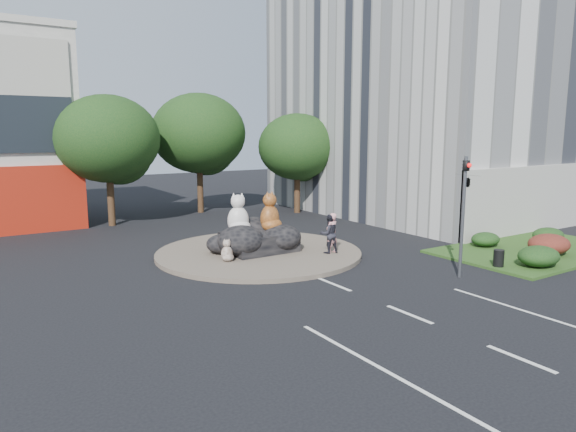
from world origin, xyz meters
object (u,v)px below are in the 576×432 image
at_px(pedestrian_dark, 329,234).
at_px(litter_bin, 499,258).
at_px(kitten_white, 291,241).
at_px(pedestrian_pink, 332,233).
at_px(kitten_calico, 227,250).
at_px(cat_tabby, 270,211).
at_px(cat_white, 238,213).

height_order(pedestrian_dark, litter_bin, pedestrian_dark).
bearing_deg(pedestrian_dark, kitten_white, -46.37).
bearing_deg(pedestrian_pink, kitten_calico, -28.95).
height_order(cat_tabby, litter_bin, cat_tabby).
relative_size(cat_tabby, pedestrian_dark, 1.06).
xyz_separation_m(cat_tabby, pedestrian_pink, (2.10, -2.26, -0.93)).
xyz_separation_m(kitten_white, pedestrian_dark, (1.08, -1.70, 0.51)).
relative_size(cat_white, kitten_white, 2.32).
height_order(cat_white, kitten_calico, cat_white).
bearing_deg(kitten_calico, pedestrian_pink, 6.68).
relative_size(kitten_calico, pedestrian_dark, 0.55).
distance_m(cat_tabby, kitten_white, 1.79).
relative_size(pedestrian_dark, litter_bin, 2.53).
bearing_deg(pedestrian_dark, cat_tabby, -36.88).
height_order(cat_white, pedestrian_pink, cat_white).
bearing_deg(cat_white, kitten_white, 0.22).
xyz_separation_m(cat_tabby, kitten_white, (0.90, -0.50, -1.47)).
bearing_deg(pedestrian_pink, litter_bin, 116.01).
xyz_separation_m(cat_white, pedestrian_pink, (3.65, -2.64, -0.93)).
relative_size(cat_white, pedestrian_dark, 1.06).
relative_size(kitten_calico, kitten_white, 1.20).
height_order(kitten_calico, kitten_white, kitten_calico).
bearing_deg(kitten_calico, litter_bin, -14.26).
xyz_separation_m(cat_white, litter_bin, (8.45, -8.38, -1.61)).
relative_size(kitten_white, pedestrian_pink, 0.44).
xyz_separation_m(cat_white, pedestrian_dark, (3.53, -2.58, -0.96)).
bearing_deg(kitten_white, pedestrian_dark, -66.98).
height_order(cat_white, kitten_white, cat_white).
bearing_deg(pedestrian_pink, cat_white, -49.78).
xyz_separation_m(cat_white, kitten_calico, (-1.27, -1.32, -1.38)).
distance_m(kitten_white, litter_bin, 9.61).
height_order(kitten_white, litter_bin, kitten_white).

